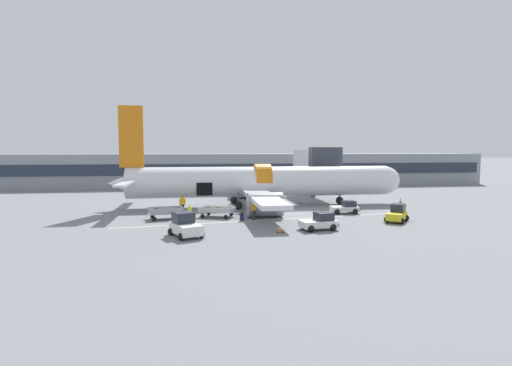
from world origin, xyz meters
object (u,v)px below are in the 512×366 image
(ground_crew_loader_b, at_px, (254,209))
(suitcase_on_tarmac_upright, at_px, (193,217))
(baggage_cart_loading, at_px, (218,212))
(baggage_cart_queued, at_px, (166,213))
(baggage_tug_spare, at_px, (397,214))
(suitcase_on_tarmac_spare, at_px, (242,217))
(baggage_tug_lead, at_px, (185,226))
(ground_crew_driver, at_px, (190,213))
(airplane, at_px, (258,183))
(ground_crew_loader_a, at_px, (182,204))
(baggage_tug_rear, at_px, (346,208))
(baggage_tug_mid, at_px, (320,222))

(ground_crew_loader_b, relative_size, suitcase_on_tarmac_upright, 2.36)
(baggage_cart_loading, bearing_deg, baggage_cart_queued, -175.80)
(baggage_tug_spare, bearing_deg, suitcase_on_tarmac_spare, 169.84)
(baggage_tug_lead, height_order, suitcase_on_tarmac_upright, baggage_tug_lead)
(ground_crew_driver, distance_m, suitcase_on_tarmac_spare, 4.70)
(airplane, bearing_deg, ground_crew_loader_a, -154.85)
(baggage_tug_rear, distance_m, ground_crew_loader_b, 9.98)
(airplane, relative_size, baggage_tug_mid, 10.68)
(baggage_tug_rear, bearing_deg, baggage_cart_loading, -178.81)
(baggage_tug_spare, distance_m, ground_crew_driver, 18.55)
(baggage_tug_lead, height_order, ground_crew_loader_b, ground_crew_loader_b)
(airplane, bearing_deg, ground_crew_loader_b, -101.21)
(baggage_cart_loading, relative_size, suitcase_on_tarmac_upright, 5.41)
(airplane, bearing_deg, baggage_cart_queued, -143.57)
(baggage_tug_mid, bearing_deg, baggage_cart_loading, 136.74)
(baggage_tug_mid, bearing_deg, baggage_cart_queued, 151.06)
(airplane, height_order, baggage_tug_mid, airplane)
(baggage_tug_rear, bearing_deg, suitcase_on_tarmac_spare, -166.18)
(baggage_cart_queued, bearing_deg, suitcase_on_tarmac_upright, -22.92)
(baggage_tug_mid, relative_size, baggage_tug_spare, 1.06)
(baggage_tug_spare, xyz_separation_m, ground_crew_loader_b, (-12.55, 2.87, 0.31))
(baggage_tug_mid, height_order, ground_crew_driver, ground_crew_driver)
(ground_crew_driver, xyz_separation_m, suitcase_on_tarmac_upright, (0.31, 0.98, -0.51))
(baggage_cart_loading, relative_size, ground_crew_loader_a, 2.29)
(baggage_cart_queued, height_order, suitcase_on_tarmac_spare, baggage_cart_queued)
(airplane, xyz_separation_m, baggage_tug_spare, (10.80, -11.72, -2.03))
(baggage_tug_mid, bearing_deg, suitcase_on_tarmac_spare, 139.44)
(baggage_tug_lead, height_order, baggage_cart_loading, baggage_tug_lead)
(baggage_tug_rear, height_order, ground_crew_loader_b, ground_crew_loader_b)
(baggage_tug_lead, relative_size, ground_crew_loader_b, 1.88)
(baggage_tug_lead, bearing_deg, ground_crew_driver, 87.56)
(airplane, bearing_deg, baggage_tug_rear, -39.60)
(ground_crew_driver, bearing_deg, baggage_tug_lead, -92.44)
(baggage_tug_lead, distance_m, baggage_tug_spare, 18.92)
(suitcase_on_tarmac_upright, bearing_deg, baggage_tug_rear, 6.27)
(airplane, distance_m, baggage_tug_spare, 16.06)
(ground_crew_loader_a, xyz_separation_m, ground_crew_loader_b, (6.62, -4.92, -0.00))
(ground_crew_loader_a, bearing_deg, ground_crew_loader_b, -36.60)
(airplane, relative_size, baggage_cart_queued, 8.17)
(ground_crew_driver, relative_size, suitcase_on_tarmac_spare, 1.99)
(suitcase_on_tarmac_spare, bearing_deg, baggage_tug_lead, -130.52)
(ground_crew_loader_a, height_order, suitcase_on_tarmac_spare, ground_crew_loader_a)
(baggage_tug_spare, xyz_separation_m, ground_crew_driver, (-18.38, 2.48, 0.18))
(airplane, distance_m, ground_crew_driver, 12.10)
(baggage_tug_mid, distance_m, baggage_cart_queued, 14.38)
(suitcase_on_tarmac_upright, bearing_deg, suitcase_on_tarmac_spare, -12.92)
(ground_crew_loader_a, bearing_deg, baggage_tug_rear, -9.22)
(ground_crew_loader_b, distance_m, ground_crew_driver, 5.84)
(baggage_cart_loading, bearing_deg, suitcase_on_tarmac_upright, -148.83)
(airplane, distance_m, baggage_cart_queued, 12.32)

